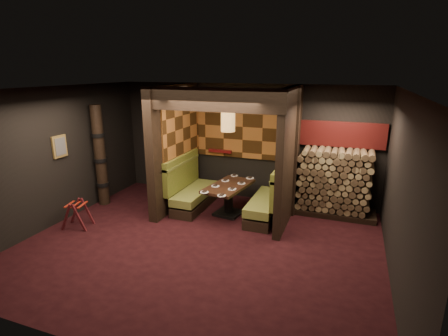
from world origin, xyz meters
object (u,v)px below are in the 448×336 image
(pendant_lamp, at_px, (228,121))
(totem_column, at_px, (100,156))
(booth_bench_right, at_px, (269,201))
(luggage_rack, at_px, (77,213))
(booth_bench_left, at_px, (191,191))
(dining_table, at_px, (229,195))
(firewood_stack, at_px, (337,183))

(pendant_lamp, xyz_separation_m, totem_column, (-3.07, -0.39, -0.95))
(booth_bench_right, height_order, pendant_lamp, pendant_lamp)
(luggage_rack, bearing_deg, booth_bench_left, 46.33)
(dining_table, distance_m, luggage_rack, 3.22)
(booth_bench_left, relative_size, pendant_lamp, 1.70)
(booth_bench_left, xyz_separation_m, luggage_rack, (-1.74, -1.82, -0.10))
(totem_column, xyz_separation_m, firewood_stack, (5.33, 1.25, -0.44))
(totem_column, bearing_deg, dining_table, 8.11)
(dining_table, height_order, pendant_lamp, pendant_lamp)
(booth_bench_right, xyz_separation_m, pendant_lamp, (-0.91, -0.16, 1.73))
(pendant_lamp, height_order, totem_column, pendant_lamp)
(dining_table, xyz_separation_m, luggage_rack, (-2.72, -1.71, -0.16))
(booth_bench_left, relative_size, luggage_rack, 2.49)
(pendant_lamp, relative_size, totem_column, 0.39)
(dining_table, relative_size, luggage_rack, 2.20)
(luggage_rack, relative_size, totem_column, 0.27)
(booth_bench_left, distance_m, firewood_stack, 3.34)
(dining_table, height_order, firewood_stack, firewood_stack)
(booth_bench_right, bearing_deg, firewood_stack, 27.35)
(dining_table, relative_size, firewood_stack, 0.82)
(firewood_stack, bearing_deg, luggage_rack, -153.16)
(booth_bench_left, distance_m, booth_bench_right, 1.89)
(booth_bench_left, relative_size, dining_table, 1.13)
(luggage_rack, bearing_deg, totem_column, 105.29)
(pendant_lamp, xyz_separation_m, luggage_rack, (-2.72, -1.66, -1.83))
(dining_table, distance_m, firewood_stack, 2.42)
(totem_column, relative_size, firewood_stack, 1.39)
(booth_bench_left, height_order, pendant_lamp, pendant_lamp)
(luggage_rack, bearing_deg, booth_bench_right, 26.64)
(booth_bench_left, height_order, luggage_rack, booth_bench_left)
(luggage_rack, bearing_deg, pendant_lamp, 31.38)
(booth_bench_left, height_order, dining_table, booth_bench_left)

